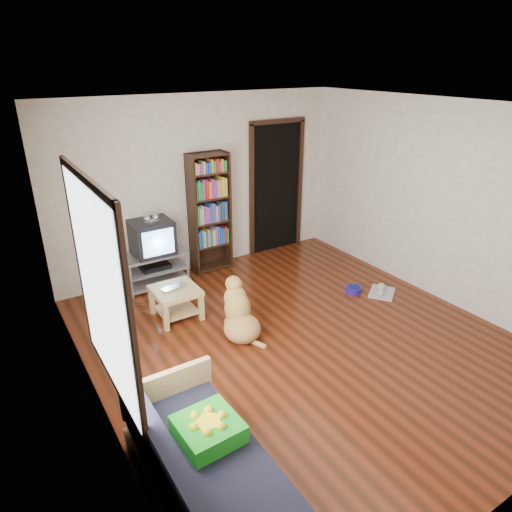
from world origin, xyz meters
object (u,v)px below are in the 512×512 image
dog (239,314)px  grey_rag (382,293)px  laptop (176,289)px  crt_tv (151,237)px  coffee_table (176,297)px  dog_bowl (354,289)px  bookshelf (209,207)px  sofa (209,482)px  green_cushion (208,429)px  tv_stand (155,268)px

dog → grey_rag: bearing=-5.6°
laptop → grey_rag: bearing=-29.4°
crt_tv → coffee_table: size_ratio=1.05×
dog_bowl → coffee_table: size_ratio=0.40×
laptop → coffee_table: laptop is taller
bookshelf → sofa: bearing=-117.3°
crt_tv → coffee_table: 1.11m
green_cushion → bookshelf: bearing=60.0°
grey_rag → bookshelf: size_ratio=0.22×
tv_stand → crt_tv: (0.00, 0.02, 0.47)m
laptop → bookshelf: size_ratio=0.17×
tv_stand → sofa: bearing=-105.0°
dog → laptop: bearing=123.8°
dog_bowl → crt_tv: 2.93m
coffee_table → dog: size_ratio=0.65×
grey_rag → sofa: sofa is taller
grey_rag → crt_tv: crt_tv is taller
bookshelf → coffee_table: (-1.05, -1.08, -0.72)m
green_cushion → crt_tv: (0.85, 3.41, 0.25)m
green_cushion → crt_tv: crt_tv is taller
green_cushion → laptop: size_ratio=1.45×
tv_stand → bookshelf: size_ratio=0.50×
green_cushion → dog_bowl: size_ratio=2.02×
tv_stand → sofa: 3.76m
tv_stand → bookshelf: (0.95, 0.09, 0.73)m
laptop → coffee_table: size_ratio=0.55×
dog_bowl → laptop: bearing=163.9°
coffee_table → green_cushion: bearing=-107.3°
laptop → green_cushion: bearing=-117.7°
tv_stand → bookshelf: bookshelf is taller
tv_stand → sofa: sofa is taller
crt_tv → dog: (0.38, -1.76, -0.49)m
laptop → dog: size_ratio=0.36×
laptop → sofa: size_ratio=0.17×
bookshelf → dog: (-0.57, -1.83, -0.75)m
sofa → dog: sofa is taller
grey_rag → sofa: bearing=-154.6°
dog → green_cushion: bearing=-126.6°
tv_stand → sofa: size_ratio=0.50×
green_cushion → tv_stand: (0.85, 3.39, -0.22)m
crt_tv → laptop: bearing=-95.6°
coffee_table → crt_tv: bearing=84.2°
coffee_table → dog: (0.48, -0.75, -0.03)m
green_cushion → laptop: green_cushion is taller
crt_tv → bookshelf: (0.95, 0.07, 0.26)m
green_cushion → dog_bowl: 3.58m
sofa → coffee_table: (0.87, 2.64, 0.02)m
green_cushion → bookshelf: size_ratio=0.25×
green_cushion → tv_stand: green_cushion is taller
dog → sofa: bearing=-125.5°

